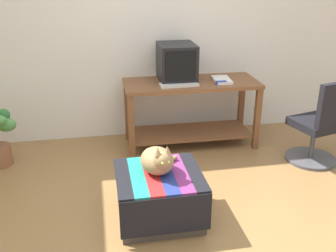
# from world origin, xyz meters

# --- Properties ---
(ground_plane) EXTENTS (14.00, 14.00, 0.00)m
(ground_plane) POSITION_xyz_m (0.00, 0.00, 0.00)
(ground_plane) COLOR olive
(back_wall) EXTENTS (8.00, 0.10, 2.60)m
(back_wall) POSITION_xyz_m (0.00, 2.05, 1.30)
(back_wall) COLOR silver
(back_wall) RESTS_ON ground_plane
(desk) EXTENTS (1.45, 0.60, 0.73)m
(desk) POSITION_xyz_m (0.44, 1.60, 0.50)
(desk) COLOR brown
(desk) RESTS_ON ground_plane
(tv_monitor) EXTENTS (0.39, 0.45, 0.39)m
(tv_monitor) POSITION_xyz_m (0.30, 1.69, 0.93)
(tv_monitor) COLOR black
(tv_monitor) RESTS_ON desk
(keyboard) EXTENTS (0.41, 0.17, 0.02)m
(keyboard) POSITION_xyz_m (0.28, 1.47, 0.75)
(keyboard) COLOR beige
(keyboard) RESTS_ON desk
(book) EXTENTS (0.20, 0.30, 0.03)m
(book) POSITION_xyz_m (0.77, 1.55, 0.75)
(book) COLOR white
(book) RESTS_ON desk
(ottoman_with_blanket) EXTENTS (0.67, 0.64, 0.40)m
(ottoman_with_blanket) POSITION_xyz_m (-0.14, 0.25, 0.20)
(ottoman_with_blanket) COLOR #4C4238
(ottoman_with_blanket) RESTS_ON ground_plane
(cat) EXTENTS (0.35, 0.38, 0.27)m
(cat) POSITION_xyz_m (-0.14, 0.27, 0.51)
(cat) COLOR #9E7A4C
(cat) RESTS_ON ottoman_with_blanket
(office_chair) EXTENTS (0.52, 0.52, 0.89)m
(office_chair) POSITION_xyz_m (1.61, 0.92, 0.39)
(office_chair) COLOR #4C4C51
(office_chair) RESTS_ON ground_plane
(stapler) EXTENTS (0.11, 0.04, 0.04)m
(stapler) POSITION_xyz_m (0.72, 1.43, 0.75)
(stapler) COLOR #2342B7
(stapler) RESTS_ON desk
(pen) EXTENTS (0.05, 0.13, 0.01)m
(pen) POSITION_xyz_m (0.80, 1.67, 0.74)
(pen) COLOR black
(pen) RESTS_ON desk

